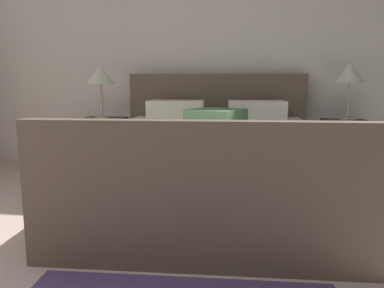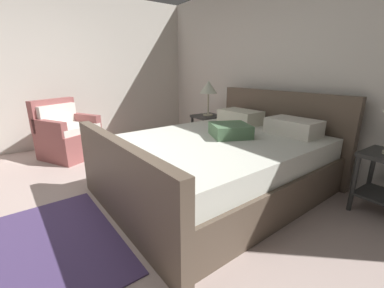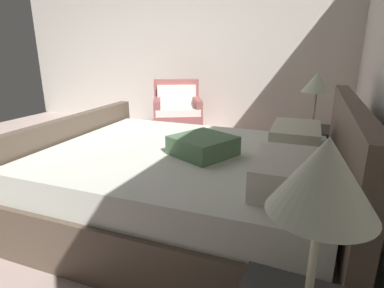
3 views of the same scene
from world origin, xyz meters
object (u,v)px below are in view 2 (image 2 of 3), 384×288
(bed, at_px, (220,161))
(table_lamp_left, at_px, (208,88))
(nightstand_left, at_px, (208,127))
(armchair, at_px, (67,135))

(bed, distance_m, table_lamp_left, 1.67)
(nightstand_left, xyz_separation_m, table_lamp_left, (-0.00, 0.00, 0.65))
(nightstand_left, height_order, table_lamp_left, table_lamp_left)
(bed, bearing_deg, armchair, -151.55)
(bed, height_order, nightstand_left, bed)
(armchair, bearing_deg, nightstand_left, 64.36)
(table_lamp_left, bearing_deg, nightstand_left, -63.43)
(nightstand_left, bearing_deg, armchair, -115.64)
(nightstand_left, relative_size, armchair, 0.61)
(nightstand_left, relative_size, table_lamp_left, 1.06)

